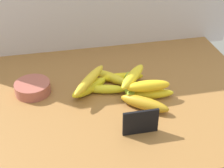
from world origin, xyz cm
name	(u,v)px	position (x,y,z in cm)	size (l,w,h in cm)	color
counter_top	(107,101)	(0.00, 0.00, 1.50)	(110.00, 76.00, 3.00)	olive
chalkboard_sign	(140,123)	(6.40, -19.92, 6.86)	(11.00, 1.80, 8.40)	black
fruit_bowl	(33,88)	(-25.38, 8.33, 5.05)	(12.63, 12.63, 4.09)	#A55549
banana_0	(150,94)	(14.76, -3.63, 4.69)	(16.69, 3.39, 3.39)	yellow
banana_1	(112,78)	(3.75, 9.52, 4.76)	(15.89, 3.52, 3.52)	yellow
banana_2	(130,85)	(8.93, 2.62, 5.14)	(17.04, 4.27, 4.27)	#94BB31
banana_3	(105,89)	(-0.19, 2.81, 4.60)	(15.34, 3.21, 3.21)	yellow
banana_4	(122,77)	(7.57, 8.99, 4.72)	(16.20, 3.43, 3.43)	yellow
banana_5	(89,87)	(-5.47, 4.33, 5.11)	(15.72, 4.23, 4.23)	yellow
banana_6	(144,103)	(11.05, -8.85, 5.17)	(17.01, 4.33, 4.33)	#B7891C
banana_7	(133,76)	(9.75, 2.00, 9.20)	(16.86, 3.85, 3.85)	yellow
banana_8	(148,86)	(13.67, -3.73, 8.41)	(15.36, 4.04, 4.04)	yellow
banana_9	(90,80)	(-5.41, 3.64, 8.87)	(20.46, 3.28, 3.28)	yellow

